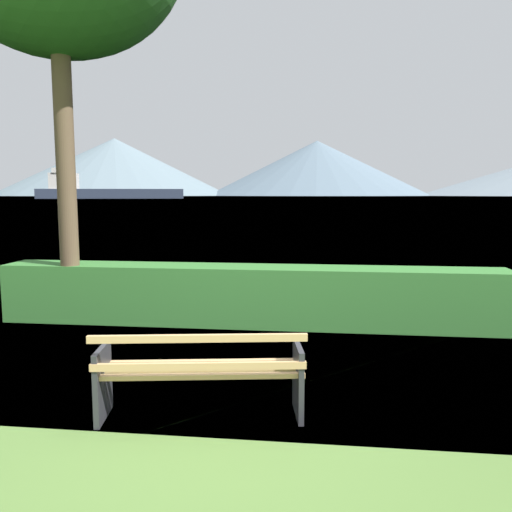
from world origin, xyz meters
The scene contains 6 objects.
ground_plane centered at (0.00, 0.00, 0.00)m, with size 1400.00×1400.00×0.00m, color #567A38.
water_surface centered at (0.00, 309.56, 0.00)m, with size 620.00×620.00×0.00m, color #7A99A8.
park_bench centered at (0.01, -0.06, 0.43)m, with size 1.96×0.86×0.87m.
hedge_row centered at (0.00, 3.42, 0.47)m, with size 7.99×0.75×0.93m, color #387A33.
cargo_ship_large centered at (-91.52, 206.89, 3.59)m, with size 61.26×25.03×12.84m.
distant_hills centered at (42.43, 566.45, 28.52)m, with size 786.46×326.47×62.86m.
Camera 1 is at (1.06, -4.51, 2.08)m, focal length 35.86 mm.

